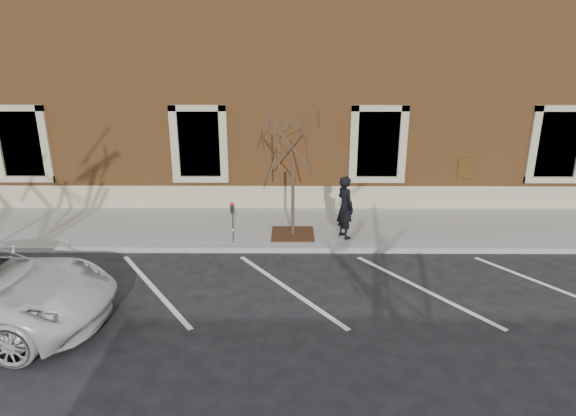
{
  "coord_description": "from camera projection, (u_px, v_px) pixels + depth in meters",
  "views": [
    {
      "loc": [
        0.09,
        -12.48,
        5.38
      ],
      "look_at": [
        0.0,
        0.6,
        1.1
      ],
      "focal_mm": 30.0,
      "sensor_mm": 36.0,
      "label": 1
    }
  ],
  "objects": [
    {
      "name": "sidewalk_near",
      "position": [
        288.0,
        227.0,
        15.17
      ],
      "size": [
        40.0,
        3.5,
        0.15
      ],
      "primitive_type": "cube",
      "color": "gray",
      "rests_on": "ground"
    },
    {
      "name": "building_civic",
      "position": [
        289.0,
        86.0,
        19.65
      ],
      "size": [
        40.0,
        8.62,
        8.0
      ],
      "color": "brown",
      "rests_on": "ground"
    },
    {
      "name": "man",
      "position": [
        345.0,
        207.0,
        13.92
      ],
      "size": [
        0.7,
        0.8,
        1.85
      ],
      "primitive_type": "imported",
      "rotation": [
        0.0,
        0.0,
        2.03
      ],
      "color": "black",
      "rests_on": "sidewalk_near"
    },
    {
      "name": "ground",
      "position": [
        288.0,
        252.0,
        13.53
      ],
      "size": [
        120.0,
        120.0,
        0.0
      ],
      "primitive_type": "plane",
      "color": "#28282B",
      "rests_on": "ground"
    },
    {
      "name": "curb_near",
      "position": [
        288.0,
        250.0,
        13.46
      ],
      "size": [
        40.0,
        0.12,
        0.15
      ],
      "primitive_type": "cube",
      "color": "#9E9E99",
      "rests_on": "ground"
    },
    {
      "name": "parking_stripes",
      "position": [
        287.0,
        288.0,
        11.44
      ],
      "size": [
        28.0,
        4.4,
        0.01
      ],
      "primitive_type": null,
      "color": "silver",
      "rests_on": "ground"
    },
    {
      "name": "tree_grate",
      "position": [
        293.0,
        234.0,
        14.4
      ],
      "size": [
        1.26,
        1.26,
        0.03
      ],
      "primitive_type": "cube",
      "color": "#422D15",
      "rests_on": "sidewalk_near"
    },
    {
      "name": "parking_meter",
      "position": [
        232.0,
        216.0,
        13.51
      ],
      "size": [
        0.11,
        0.08,
        1.19
      ],
      "rotation": [
        0.0,
        0.0,
        0.22
      ],
      "color": "#595B60",
      "rests_on": "sidewalk_near"
    },
    {
      "name": "sapling",
      "position": [
        293.0,
        140.0,
        13.52
      ],
      "size": [
        2.44,
        2.44,
        4.07
      ],
      "color": "#443429",
      "rests_on": "sidewalk_near"
    }
  ]
}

